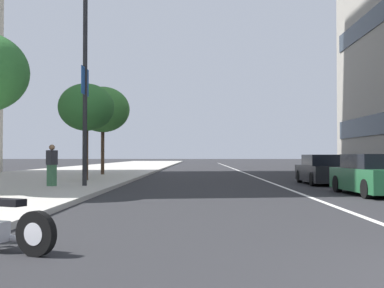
{
  "coord_description": "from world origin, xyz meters",
  "views": [
    {
      "loc": [
        -5.2,
        3.64,
        1.36
      ],
      "look_at": [
        15.28,
        3.89,
        1.82
      ],
      "focal_mm": 48.21,
      "sensor_mm": 36.0,
      "label": 1
    }
  ],
  "objects_px": {
    "car_far_down_avenue": "(376,176)",
    "street_tree_by_lamp_post": "(86,107)",
    "street_lamp_with_banners": "(95,66)",
    "street_tree_far_plaza": "(103,110)",
    "pedestrian_on_plaza": "(52,165)",
    "car_mid_block_traffic": "(324,170)"
  },
  "relations": [
    {
      "from": "street_lamp_with_banners",
      "to": "pedestrian_on_plaza",
      "type": "bearing_deg",
      "value": 99.98
    },
    {
      "from": "car_mid_block_traffic",
      "to": "car_far_down_avenue",
      "type": "bearing_deg",
      "value": -178.29
    },
    {
      "from": "street_lamp_with_banners",
      "to": "pedestrian_on_plaza",
      "type": "relative_size",
      "value": 4.87
    },
    {
      "from": "car_far_down_avenue",
      "to": "pedestrian_on_plaza",
      "type": "relative_size",
      "value": 2.71
    },
    {
      "from": "pedestrian_on_plaza",
      "to": "car_mid_block_traffic",
      "type": "bearing_deg",
      "value": 44.76
    },
    {
      "from": "street_lamp_with_banners",
      "to": "street_tree_by_lamp_post",
      "type": "distance_m",
      "value": 4.88
    },
    {
      "from": "street_tree_far_plaza",
      "to": "pedestrian_on_plaza",
      "type": "relative_size",
      "value": 3.42
    },
    {
      "from": "car_far_down_avenue",
      "to": "street_lamp_with_banners",
      "type": "distance_m",
      "value": 11.48
    },
    {
      "from": "car_mid_block_traffic",
      "to": "pedestrian_on_plaza",
      "type": "xyz_separation_m",
      "value": [
        -4.04,
        11.72,
        0.32
      ]
    },
    {
      "from": "car_far_down_avenue",
      "to": "street_tree_by_lamp_post",
      "type": "height_order",
      "value": "street_tree_by_lamp_post"
    },
    {
      "from": "car_far_down_avenue",
      "to": "car_mid_block_traffic",
      "type": "relative_size",
      "value": 0.95
    },
    {
      "from": "pedestrian_on_plaza",
      "to": "street_tree_far_plaza",
      "type": "bearing_deg",
      "value": 117.22
    },
    {
      "from": "car_mid_block_traffic",
      "to": "pedestrian_on_plaza",
      "type": "height_order",
      "value": "pedestrian_on_plaza"
    },
    {
      "from": "car_mid_block_traffic",
      "to": "street_tree_far_plaza",
      "type": "bearing_deg",
      "value": 54.87
    },
    {
      "from": "street_tree_by_lamp_post",
      "to": "street_tree_far_plaza",
      "type": "xyz_separation_m",
      "value": [
        7.78,
        0.63,
        0.59
      ]
    },
    {
      "from": "car_far_down_avenue",
      "to": "street_tree_by_lamp_post",
      "type": "relative_size",
      "value": 0.94
    },
    {
      "from": "street_lamp_with_banners",
      "to": "street_tree_far_plaza",
      "type": "xyz_separation_m",
      "value": [
        12.31,
        1.98,
        -0.66
      ]
    },
    {
      "from": "car_mid_block_traffic",
      "to": "street_tree_by_lamp_post",
      "type": "height_order",
      "value": "street_tree_by_lamp_post"
    },
    {
      "from": "car_far_down_avenue",
      "to": "street_tree_far_plaza",
      "type": "xyz_separation_m",
      "value": [
        15.22,
        12.22,
        3.64
      ]
    },
    {
      "from": "street_lamp_with_banners",
      "to": "street_tree_by_lamp_post",
      "type": "xyz_separation_m",
      "value": [
        4.52,
        1.34,
        -1.24
      ]
    },
    {
      "from": "car_mid_block_traffic",
      "to": "street_lamp_with_banners",
      "type": "height_order",
      "value": "street_lamp_with_banners"
    },
    {
      "from": "pedestrian_on_plaza",
      "to": "car_far_down_avenue",
      "type": "bearing_deg",
      "value": 13.29
    }
  ]
}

